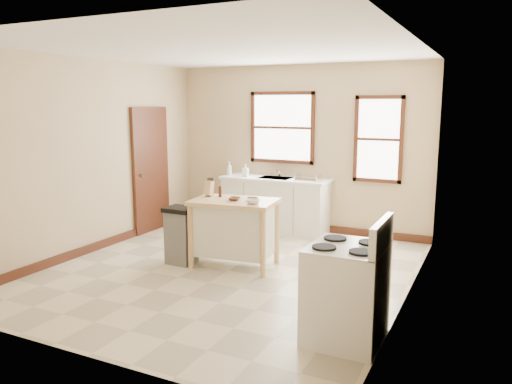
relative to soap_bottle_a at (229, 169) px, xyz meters
The scene contains 23 objects.
floor 2.62m from the soap_bottle_a, 61.59° to the right, with size 5.00×5.00×0.00m, color #B0A48B.
ceiling 2.98m from the soap_bottle_a, 61.59° to the right, with size 5.00×5.00×0.00m, color white.
wall_back 1.26m from the soap_bottle_a, 18.67° to the left, with size 4.50×0.04×2.80m, color tan.
wall_left 2.41m from the soap_bottle_a, 117.63° to the right, with size 0.04×5.00×2.80m, color tan.
wall_right 4.01m from the soap_bottle_a, 31.92° to the right, with size 0.04×5.00×2.80m, color tan.
window_main 1.16m from the soap_bottle_a, 23.47° to the left, with size 1.17×0.06×1.22m, color #3D2210, non-canonical shape.
window_side 2.58m from the soap_bottle_a, ahead, with size 0.77×0.06×1.37m, color #3D2210, non-canonical shape.
door_left 1.34m from the soap_bottle_a, 142.66° to the right, with size 0.06×0.90×2.10m, color #3D2210.
baseboard_back 1.55m from the soap_bottle_a, 17.31° to the left, with size 4.50×0.04×0.12m, color #3D2210.
baseboard_left 2.57m from the soap_bottle_a, 116.99° to the right, with size 0.04×5.00×0.12m, color #3D2210.
sink_counter 1.03m from the soap_bottle_a, ahead, with size 1.86×0.62×0.92m, color silver, non-canonical shape.
faucet 0.88m from the soap_bottle_a, 17.52° to the left, with size 0.03×0.03×0.22m, color silver.
soap_bottle_a is the anchor object (origin of this frame).
soap_bottle_b 0.32m from the soap_bottle_a, ahead, with size 0.09×0.10×0.21m, color #B2B2B2.
dish_rack 1.45m from the soap_bottle_a, ahead, with size 0.39×0.29×0.10m, color silver, non-canonical shape.
kitchen_island 2.27m from the soap_bottle_a, 59.34° to the right, with size 1.10×0.70×0.90m, color #E3B585, non-canonical shape.
knife_block 1.91m from the soap_bottle_a, 69.41° to the right, with size 0.10×0.10×0.20m, color tan, non-canonical shape.
pepper_grinder 1.97m from the soap_bottle_a, 64.66° to the right, with size 0.04×0.04×0.15m, color #3D1D10.
bowl_a 2.23m from the soap_bottle_a, 59.33° to the right, with size 0.17×0.17×0.04m, color brown.
bowl_b 2.27m from the soap_bottle_a, 53.42° to the right, with size 0.16×0.16×0.04m, color brown.
bowl_c 2.48m from the soap_bottle_a, 54.02° to the right, with size 0.18×0.18×0.06m, color white.
trash_bin 2.25m from the soap_bottle_a, 78.84° to the right, with size 0.40×0.34×0.78m, color slate, non-canonical shape.
gas_stove 4.53m from the soap_bottle_a, 47.38° to the right, with size 0.72×0.73×1.17m, color white, non-canonical shape.
Camera 1 is at (3.06, -5.45, 2.16)m, focal length 35.00 mm.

